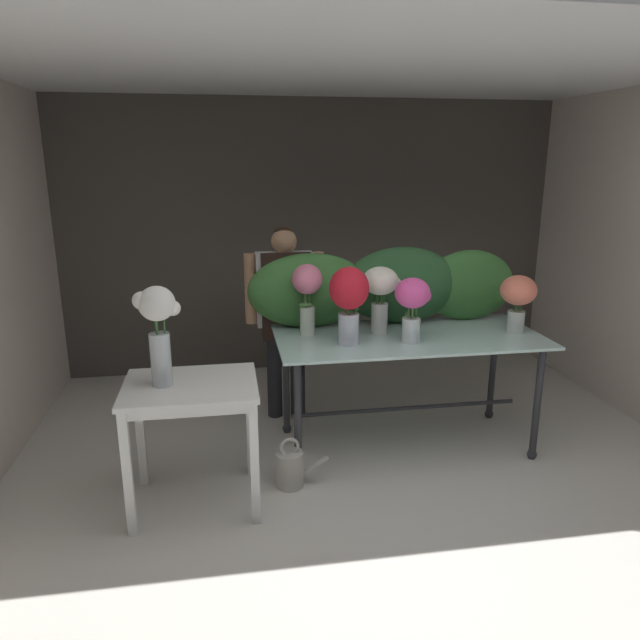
% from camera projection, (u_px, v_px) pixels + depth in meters
% --- Properties ---
extents(ground_plane, '(7.66, 7.66, 0.00)m').
position_uv_depth(ground_plane, '(347.00, 438.00, 4.48)').
color(ground_plane, silver).
extents(wall_back, '(4.91, 0.12, 2.62)m').
position_uv_depth(wall_back, '(312.00, 238.00, 5.79)').
color(wall_back, '#4C4742').
rests_on(wall_back, ground).
extents(ceiling_slab, '(5.03, 3.60, 0.12)m').
position_uv_depth(ceiling_slab, '(352.00, 60.00, 3.77)').
color(ceiling_slab, silver).
rests_on(ceiling_slab, wall_back).
extents(display_table_glass, '(1.88, 0.90, 0.86)m').
position_uv_depth(display_table_glass, '(407.00, 353.00, 4.19)').
color(display_table_glass, silver).
rests_on(display_table_glass, ground).
extents(side_table_white, '(0.78, 0.62, 0.79)m').
position_uv_depth(side_table_white, '(191.00, 400.00, 3.47)').
color(side_table_white, white).
rests_on(side_table_white, ground).
extents(florist, '(0.63, 0.24, 1.56)m').
position_uv_depth(florist, '(285.00, 303.00, 4.64)').
color(florist, '#232328').
rests_on(florist, ground).
extents(foliage_backdrop, '(2.05, 0.32, 0.58)m').
position_uv_depth(foliage_backdrop, '(382.00, 287.00, 4.37)').
color(foliage_backdrop, '#387033').
rests_on(foliage_backdrop, display_table_glass).
extents(vase_crimson_roses, '(0.27, 0.27, 0.53)m').
position_uv_depth(vase_crimson_roses, '(349.00, 298.00, 3.87)').
color(vase_crimson_roses, silver).
rests_on(vase_crimson_roses, display_table_glass).
extents(vase_ivory_peonies, '(0.29, 0.25, 0.48)m').
position_uv_depth(vase_ivory_peonies, '(380.00, 290.00, 4.11)').
color(vase_ivory_peonies, silver).
rests_on(vase_ivory_peonies, display_table_glass).
extents(vase_rosy_dahlias, '(0.21, 0.21, 0.51)m').
position_uv_depth(vase_rosy_dahlias, '(307.00, 289.00, 4.08)').
color(vase_rosy_dahlias, silver).
rests_on(vase_rosy_dahlias, display_table_glass).
extents(vase_coral_tulips, '(0.26, 0.25, 0.42)m').
position_uv_depth(vase_coral_tulips, '(518.00, 296.00, 4.16)').
color(vase_coral_tulips, silver).
rests_on(vase_coral_tulips, display_table_glass).
extents(vase_fuchsia_hydrangea, '(0.25, 0.24, 0.45)m').
position_uv_depth(vase_fuchsia_hydrangea, '(413.00, 302.00, 3.92)').
color(vase_fuchsia_hydrangea, silver).
rests_on(vase_fuchsia_hydrangea, display_table_glass).
extents(vase_white_roses_tall, '(0.26, 0.21, 0.59)m').
position_uv_depth(vase_white_roses_tall, '(158.00, 326.00, 3.32)').
color(vase_white_roses_tall, silver).
rests_on(vase_white_roses_tall, side_table_white).
extents(watering_can, '(0.35, 0.18, 0.34)m').
position_uv_depth(watering_can, '(291.00, 468.00, 3.80)').
color(watering_can, '#B7B2A8').
rests_on(watering_can, ground).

